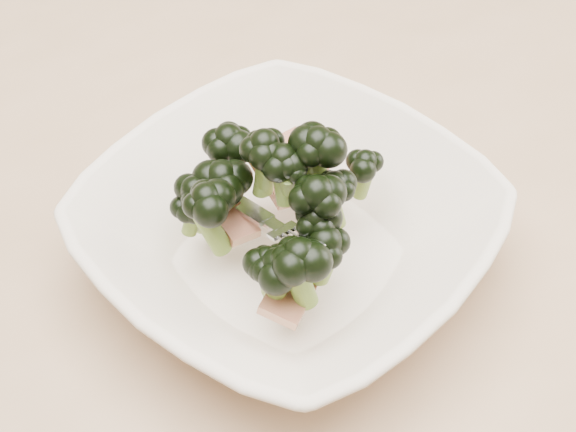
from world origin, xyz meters
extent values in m
cube|color=tan|center=(0.00, 0.00, 0.73)|extent=(1.20, 0.80, 0.04)
cylinder|color=tan|center=(0.55, 0.35, 0.35)|extent=(0.06, 0.06, 0.71)
imported|color=beige|center=(0.08, -0.06, 0.78)|extent=(0.34, 0.34, 0.07)
cylinder|color=#536D24|center=(0.05, -0.02, 0.80)|extent=(0.02, 0.02, 0.03)
ellipsoid|color=black|center=(0.05, -0.02, 0.83)|extent=(0.04, 0.04, 0.03)
cylinder|color=#536D24|center=(0.08, -0.06, 0.83)|extent=(0.01, 0.02, 0.04)
ellipsoid|color=black|center=(0.08, -0.06, 0.85)|extent=(0.03, 0.03, 0.03)
cylinder|color=#536D24|center=(0.09, -0.09, 0.82)|extent=(0.02, 0.02, 0.04)
ellipsoid|color=black|center=(0.09, -0.09, 0.85)|extent=(0.04, 0.04, 0.03)
cylinder|color=#536D24|center=(0.03, -0.02, 0.79)|extent=(0.02, 0.02, 0.05)
ellipsoid|color=black|center=(0.03, -0.02, 0.82)|extent=(0.03, 0.03, 0.03)
cylinder|color=#536D24|center=(0.08, -0.04, 0.83)|extent=(0.02, 0.01, 0.04)
ellipsoid|color=black|center=(0.08, -0.04, 0.85)|extent=(0.03, 0.03, 0.02)
cylinder|color=#536D24|center=(0.10, -0.06, 0.84)|extent=(0.02, 0.02, 0.05)
ellipsoid|color=black|center=(0.10, -0.06, 0.86)|extent=(0.04, 0.04, 0.03)
cylinder|color=#536D24|center=(0.11, -0.08, 0.82)|extent=(0.02, 0.01, 0.04)
ellipsoid|color=black|center=(0.11, -0.08, 0.84)|extent=(0.03, 0.03, 0.02)
cylinder|color=#536D24|center=(0.04, -0.10, 0.80)|extent=(0.02, 0.01, 0.03)
ellipsoid|color=black|center=(0.04, -0.10, 0.82)|extent=(0.03, 0.03, 0.02)
cylinder|color=#536D24|center=(0.08, -0.11, 0.80)|extent=(0.02, 0.02, 0.03)
ellipsoid|color=black|center=(0.08, -0.11, 0.82)|extent=(0.04, 0.04, 0.03)
cylinder|color=#536D24|center=(0.08, -0.10, 0.81)|extent=(0.02, 0.02, 0.04)
ellipsoid|color=black|center=(0.08, -0.10, 0.83)|extent=(0.03, 0.03, 0.03)
cylinder|color=#536D24|center=(0.03, -0.05, 0.81)|extent=(0.03, 0.03, 0.05)
ellipsoid|color=black|center=(0.03, -0.05, 0.84)|extent=(0.04, 0.04, 0.03)
cylinder|color=#536D24|center=(0.07, 0.00, 0.80)|extent=(0.02, 0.02, 0.05)
ellipsoid|color=black|center=(0.07, 0.00, 0.83)|extent=(0.04, 0.04, 0.03)
cylinder|color=#536D24|center=(0.15, -0.06, 0.79)|extent=(0.01, 0.02, 0.03)
ellipsoid|color=black|center=(0.15, -0.06, 0.82)|extent=(0.03, 0.03, 0.02)
cylinder|color=#536D24|center=(0.08, -0.04, 0.83)|extent=(0.02, 0.03, 0.05)
ellipsoid|color=black|center=(0.08, -0.04, 0.86)|extent=(0.04, 0.04, 0.03)
cylinder|color=#536D24|center=(0.06, -0.12, 0.81)|extent=(0.02, 0.03, 0.05)
ellipsoid|color=black|center=(0.06, -0.12, 0.83)|extent=(0.04, 0.04, 0.03)
cylinder|color=#536D24|center=(0.08, -0.06, 0.84)|extent=(0.02, 0.02, 0.03)
ellipsoid|color=black|center=(0.08, -0.06, 0.85)|extent=(0.03, 0.03, 0.02)
cylinder|color=#536D24|center=(0.05, -0.11, 0.80)|extent=(0.02, 0.02, 0.04)
ellipsoid|color=black|center=(0.05, -0.11, 0.82)|extent=(0.04, 0.04, 0.03)
cylinder|color=#536D24|center=(0.03, -0.02, 0.79)|extent=(0.02, 0.01, 0.03)
ellipsoid|color=black|center=(0.03, -0.02, 0.81)|extent=(0.03, 0.03, 0.02)
cube|color=maroon|center=(0.13, -0.01, 0.80)|extent=(0.03, 0.05, 0.02)
cube|color=maroon|center=(0.10, -0.02, 0.80)|extent=(0.03, 0.06, 0.02)
cube|color=maroon|center=(0.11, -0.04, 0.80)|extent=(0.03, 0.04, 0.02)
cube|color=maroon|center=(0.05, -0.04, 0.80)|extent=(0.02, 0.04, 0.01)
cube|color=maroon|center=(0.13, -0.02, 0.79)|extent=(0.04, 0.04, 0.02)
cube|color=maroon|center=(0.05, -0.11, 0.79)|extent=(0.05, 0.05, 0.02)
camera|label=1|loc=(-0.12, -0.38, 1.22)|focal=50.00mm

